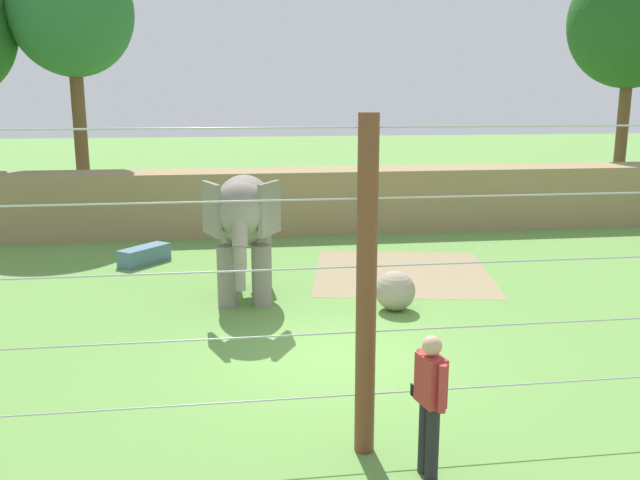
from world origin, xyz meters
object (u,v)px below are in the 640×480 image
(zookeeper, at_px, (430,400))
(feed_trough, at_px, (144,255))
(elephant, at_px, (244,218))
(enrichment_ball, at_px, (395,291))

(zookeeper, xyz_separation_m, feed_trough, (-4.30, 10.47, -0.71))
(elephant, distance_m, enrichment_ball, 3.42)
(zookeeper, bearing_deg, elephant, 104.74)
(zookeeper, bearing_deg, enrichment_ball, 79.29)
(zookeeper, distance_m, feed_trough, 11.34)
(elephant, bearing_deg, enrichment_ball, -20.19)
(enrichment_ball, bearing_deg, elephant, 159.81)
(feed_trough, bearing_deg, zookeeper, -67.68)
(zookeeper, relative_size, feed_trough, 1.20)
(zookeeper, height_order, feed_trough, zookeeper)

